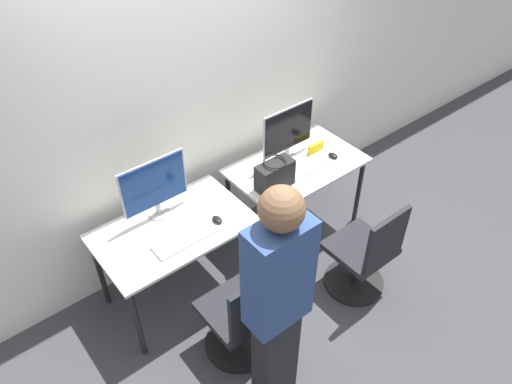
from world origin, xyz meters
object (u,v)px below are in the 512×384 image
office_chair_right (364,257)px  handbag (275,175)px  monitor_left (154,187)px  monitor_right (288,132)px  keyboard_right (304,168)px  keyboard_left (184,239)px  mouse_left (217,220)px  person_left (278,299)px  office_chair_left (242,319)px  mouse_right (333,156)px

office_chair_right → handbag: bearing=110.8°
monitor_left → handbag: monitor_left is taller
monitor_right → keyboard_right: 0.32m
keyboard_left → keyboard_right: (1.18, 0.07, 0.00)m
monitor_right → office_chair_right: size_ratio=0.57×
office_chair_right → mouse_left: bearing=140.7°
keyboard_left → monitor_left: bearing=90.0°
monitor_right → handbag: 0.42m
person_left → office_chair_left: bearing=86.9°
monitor_left → office_chair_left: monitor_left is taller
mouse_left → handbag: (0.57, 0.04, 0.10)m
mouse_right → handbag: size_ratio=0.30×
mouse_right → person_left: bearing=-146.3°
monitor_left → monitor_right: same height
mouse_left → monitor_right: size_ratio=0.18×
handbag → office_chair_left: bearing=-142.6°
office_chair_left → person_left: bearing=-93.1°
monitor_left → person_left: person_left is taller
keyboard_right → mouse_right: (0.30, -0.03, 0.01)m
mouse_left → mouse_right: bearing=1.3°
monitor_left → person_left: size_ratio=0.29×
keyboard_left → mouse_left: size_ratio=4.98×
keyboard_left → keyboard_right: size_ratio=1.00×
keyboard_left → person_left: 0.95m
keyboard_right → monitor_right: bearing=90.0°
office_chair_right → handbag: handbag is taller
mouse_right → monitor_right: bearing=141.4°
mouse_left → mouse_right: size_ratio=1.00×
monitor_left → mouse_right: 1.53m
keyboard_left → handbag: size_ratio=1.49×
monitor_left → keyboard_right: monitor_left is taller
keyboard_right → handbag: handbag is taller
monitor_right → office_chair_right: (-0.05, -0.96, -0.62)m
keyboard_left → keyboard_right: bearing=3.2°
mouse_left → monitor_right: (0.90, 0.27, 0.24)m
keyboard_right → mouse_right: bearing=-5.1°
monitor_left → handbag: size_ratio=1.68×
office_chair_right → handbag: 0.93m
office_chair_left → mouse_left: bearing=68.9°
monitor_right → handbag: bearing=-145.4°
office_chair_left → handbag: (0.79, 0.60, 0.48)m
mouse_left → handbag: 0.58m
office_chair_left → keyboard_right: size_ratio=1.96×
office_chair_left → person_left: 0.71m
keyboard_left → office_chair_right: (1.13, -0.69, -0.38)m
keyboard_left → person_left: (0.05, -0.92, 0.23)m
office_chair_right → handbag: size_ratio=2.92×
monitor_right → mouse_right: bearing=-38.6°
person_left → office_chair_right: 1.27m
keyboard_right → mouse_right: size_ratio=4.98×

